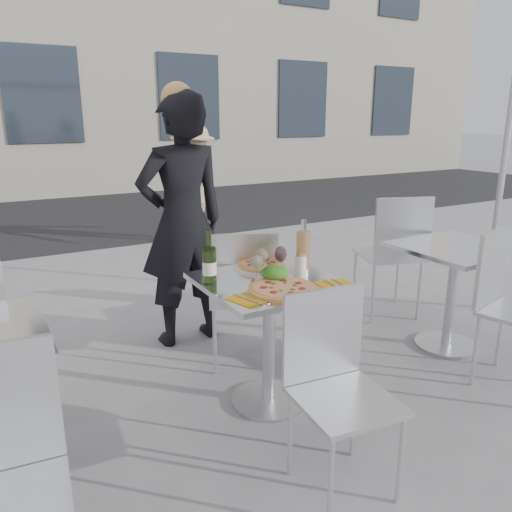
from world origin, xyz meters
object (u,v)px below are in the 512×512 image
pizza_far (261,266)px  wineglass_white_b (262,256)px  sugar_shaker (301,262)px  side_table_right (454,275)px  pizza_near (283,289)px  pedestrian_b (194,183)px  salad_plate (275,274)px  side_chair_rnear (510,296)px  woman_diner (182,222)px  wineglass_red_b (281,255)px  napkin_right (337,285)px  wine_bottle (209,264)px  carafe (303,249)px  side_chair_rfar (395,247)px  wineglass_red_a (281,256)px  napkin_left (251,299)px  chair_far (242,288)px  main_table (269,316)px  wineglass_white_a (256,262)px  chair_near (335,374)px

pizza_far → wineglass_white_b: size_ratio=1.94×
sugar_shaker → side_table_right: bearing=-2.7°
side_table_right → pizza_near: 1.55m
pedestrian_b → salad_plate: bearing=20.3°
side_chair_rnear → woman_diner: woman_diner is taller
wineglass_red_b → napkin_right: 0.38m
side_table_right → woman_diner: 1.94m
woman_diner → wineglass_white_b: size_ratio=11.31×
pizza_far → wine_bottle: wine_bottle is taller
pizza_far → carafe: bearing=-28.0°
salad_plate → carafe: bearing=24.0°
side_chair_rfar → wineglass_red_a: (-1.42, -0.54, 0.26)m
pedestrian_b → napkin_left: bearing=17.7°
chair_far → side_chair_rfar: 1.47m
wineglass_red_b → napkin_left: wineglass_red_b is taller
side_table_right → salad_plate: size_ratio=3.41×
napkin_left → napkin_right: (0.50, -0.05, 0.00)m
side_table_right → carafe: size_ratio=2.59×
pizza_far → wineglass_red_a: 0.18m
main_table → wineglass_red_a: (0.11, 0.06, 0.32)m
side_table_right → napkin_left: size_ratio=3.41×
side_chair_rfar → woman_diner: (-1.62, 0.43, 0.29)m
sugar_shaker → wineglass_red_a: (-0.14, 0.00, 0.06)m
salad_plate → wine_bottle: 0.36m
wineglass_white_a → napkin_left: (-0.15, -0.22, -0.11)m
side_table_right → napkin_left: (-1.73, -0.21, 0.21)m
pedestrian_b → wineglass_white_a: pedestrian_b is taller
side_chair_rnear → wineglass_red_a: bearing=142.4°
chair_far → carafe: (0.22, -0.35, 0.31)m
pizza_near → salad_plate: salad_plate is taller
wineglass_white_b → wineglass_red_a: 0.10m
napkin_left → wineglass_red_b: bearing=24.4°
pedestrian_b → carafe: pedestrian_b is taller
side_table_right → pizza_far: size_ratio=2.46×
wineglass_red_a → napkin_left: size_ratio=0.72×
pedestrian_b → wineglass_white_b: (-1.11, -3.70, 0.09)m
salad_plate → napkin_left: salad_plate is taller
chair_near → salad_plate: size_ratio=4.02×
wineglass_white_a → napkin_right: (0.34, -0.26, -0.11)m
side_chair_rnear → wine_bottle: 1.83m
sugar_shaker → woman_diner: bearing=109.2°
main_table → wineglass_white_b: bearing=81.3°
side_table_right → napkin_right: size_ratio=3.74×
side_chair_rnear → wineglass_white_b: 1.53m
wineglass_red_a → wine_bottle: bearing=174.9°
chair_far → wine_bottle: bearing=66.3°
side_chair_rfar → woman_diner: bearing=4.1°
woman_diner → main_table: bearing=93.0°
napkin_left → chair_near: bearing=-85.5°
wineglass_white_b → napkin_right: size_ratio=0.79×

